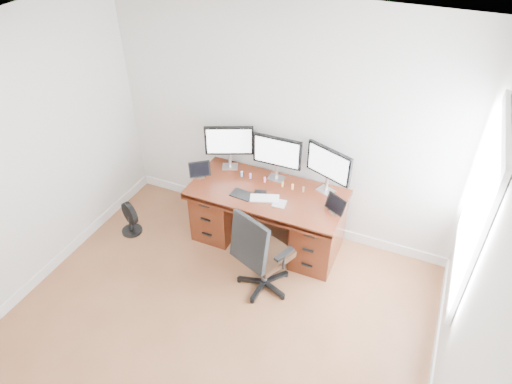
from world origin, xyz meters
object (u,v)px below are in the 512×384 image
at_px(desk, 268,214).
at_px(monitor_center, 277,153).
at_px(floor_fan, 130,219).
at_px(keyboard, 265,198).
at_px(office_chair, 261,265).

height_order(desk, monitor_center, monitor_center).
bearing_deg(floor_fan, keyboard, 36.23).
distance_m(floor_fan, keyboard, 1.72).
bearing_deg(desk, office_chair, -72.71).
bearing_deg(office_chair, floor_fan, -164.03).
bearing_deg(floor_fan, office_chair, 18.03).
xyz_separation_m(office_chair, keyboard, (-0.19, 0.53, 0.42)).
relative_size(floor_fan, keyboard, 1.35).
bearing_deg(keyboard, office_chair, -90.55).
height_order(floor_fan, monitor_center, monitor_center).
bearing_deg(office_chair, desk, 128.94).
distance_m(desk, office_chair, 0.73).
relative_size(desk, office_chair, 1.67).
height_order(office_chair, monitor_center, monitor_center).
height_order(office_chair, keyboard, office_chair).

